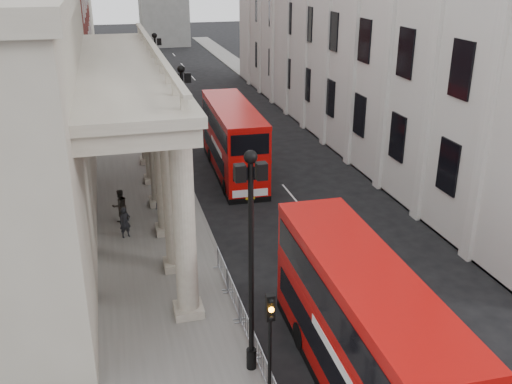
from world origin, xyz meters
The scene contains 12 objects.
sidewalk_west centered at (-3.00, 30.00, 0.06)m, with size 6.00×140.00×0.12m, color slate.
sidewalk_east centered at (13.50, 30.00, 0.06)m, with size 3.00×140.00×0.12m, color slate.
kerb centered at (-0.05, 30.00, 0.07)m, with size 0.20×140.00×0.14m, color slate.
lamp_post_south centered at (-0.60, 4.00, 4.91)m, with size 1.05×0.44×8.32m.
lamp_post_mid centered at (-0.60, 20.00, 4.91)m, with size 1.05×0.44×8.32m.
lamp_post_north centered at (-0.60, 36.00, 4.91)m, with size 1.05×0.44×8.32m.
traffic_light centered at (-0.50, 1.98, 3.11)m, with size 0.28×0.33×4.30m.
bus_near centered at (2.72, 2.19, 2.52)m, with size 2.94×11.24×4.83m.
bus_far centered at (3.33, 24.52, 2.51)m, with size 3.07×11.23×4.81m.
pedestrian_a centered at (-4.49, 16.00, 0.96)m, with size 0.62×0.40×1.69m, color black.
pedestrian_b centered at (-4.66, 18.09, 1.08)m, with size 0.93×0.72×1.91m, color black.
pedestrian_c centered at (-2.30, 18.14, 0.91)m, with size 0.77×0.50×1.58m, color black.
Camera 1 is at (-4.71, -12.32, 13.89)m, focal length 40.00 mm.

